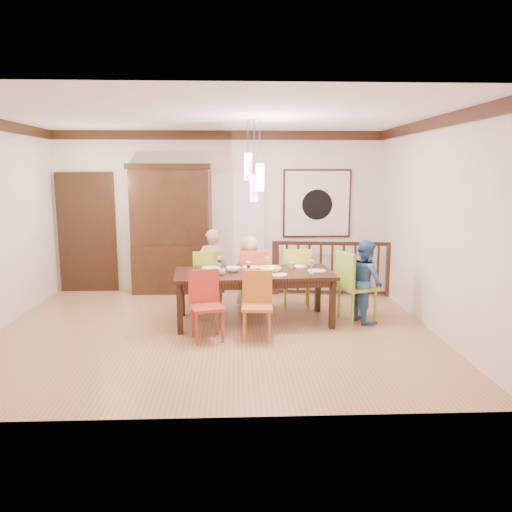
{
  "coord_description": "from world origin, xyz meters",
  "views": [
    {
      "loc": [
        0.29,
        -6.68,
        2.19
      ],
      "look_at": [
        0.59,
        0.48,
        0.97
      ],
      "focal_mm": 35.0,
      "sensor_mm": 36.0,
      "label": 1
    }
  ],
  "objects_px": {
    "chair_far_left": "(207,275)",
    "person_far_left": "(212,268)",
    "balustrade": "(332,267)",
    "chair_end_right": "(358,281)",
    "china_hutch": "(170,229)",
    "person_far_mid": "(249,271)",
    "person_end_right": "(366,281)",
    "dining_table": "(254,277)"
  },
  "relations": [
    {
      "from": "china_hutch",
      "to": "person_far_mid",
      "type": "xyz_separation_m",
      "value": [
        1.39,
        -1.05,
        -0.58
      ]
    },
    {
      "from": "chair_far_left",
      "to": "person_far_left",
      "type": "xyz_separation_m",
      "value": [
        0.08,
        0.17,
        0.08
      ]
    },
    {
      "from": "balustrade",
      "to": "person_far_left",
      "type": "distance_m",
      "value": 2.21
    },
    {
      "from": "chair_end_right",
      "to": "person_far_mid",
      "type": "relative_size",
      "value": 0.89
    },
    {
      "from": "balustrade",
      "to": "person_far_mid",
      "type": "distance_m",
      "value": 1.65
    },
    {
      "from": "chair_far_left",
      "to": "person_far_left",
      "type": "relative_size",
      "value": 0.77
    },
    {
      "from": "chair_far_left",
      "to": "person_end_right",
      "type": "relative_size",
      "value": 0.81
    },
    {
      "from": "chair_far_left",
      "to": "china_hutch",
      "type": "height_order",
      "value": "china_hutch"
    },
    {
      "from": "person_far_left",
      "to": "person_end_right",
      "type": "relative_size",
      "value": 1.05
    },
    {
      "from": "chair_end_right",
      "to": "person_end_right",
      "type": "distance_m",
      "value": 0.11
    },
    {
      "from": "chair_end_right",
      "to": "balustrade",
      "type": "xyz_separation_m",
      "value": [
        -0.07,
        1.58,
        -0.1
      ]
    },
    {
      "from": "person_far_mid",
      "to": "chair_end_right",
      "type": "bearing_deg",
      "value": 139.84
    },
    {
      "from": "dining_table",
      "to": "person_far_left",
      "type": "relative_size",
      "value": 1.83
    },
    {
      "from": "chair_far_left",
      "to": "chair_end_right",
      "type": "xyz_separation_m",
      "value": [
        2.24,
        -0.69,
        0.04
      ]
    },
    {
      "from": "dining_table",
      "to": "chair_far_left",
      "type": "height_order",
      "value": "chair_far_left"
    },
    {
      "from": "chair_far_left",
      "to": "person_far_left",
      "type": "bearing_deg",
      "value": -120.65
    },
    {
      "from": "chair_far_left",
      "to": "person_far_mid",
      "type": "distance_m",
      "value": 0.7
    },
    {
      "from": "chair_far_left",
      "to": "person_far_mid",
      "type": "bearing_deg",
      "value": -170.45
    },
    {
      "from": "balustrade",
      "to": "person_end_right",
      "type": "bearing_deg",
      "value": -76.72
    },
    {
      "from": "dining_table",
      "to": "person_end_right",
      "type": "distance_m",
      "value": 1.63
    },
    {
      "from": "dining_table",
      "to": "person_far_left",
      "type": "bearing_deg",
      "value": 122.75
    },
    {
      "from": "china_hutch",
      "to": "person_far_mid",
      "type": "distance_m",
      "value": 1.84
    },
    {
      "from": "person_end_right",
      "to": "china_hutch",
      "type": "bearing_deg",
      "value": 44.21
    },
    {
      "from": "china_hutch",
      "to": "person_far_mid",
      "type": "relative_size",
      "value": 1.98
    },
    {
      "from": "balustrade",
      "to": "chair_end_right",
      "type": "bearing_deg",
      "value": -80.68
    },
    {
      "from": "balustrade",
      "to": "person_far_left",
      "type": "relative_size",
      "value": 1.68
    },
    {
      "from": "dining_table",
      "to": "chair_end_right",
      "type": "relative_size",
      "value": 2.25
    },
    {
      "from": "person_far_left",
      "to": "person_far_mid",
      "type": "xyz_separation_m",
      "value": [
        0.59,
        0.01,
        -0.05
      ]
    },
    {
      "from": "chair_end_right",
      "to": "balustrade",
      "type": "distance_m",
      "value": 1.58
    },
    {
      "from": "person_far_left",
      "to": "china_hutch",
      "type": "bearing_deg",
      "value": -56.56
    },
    {
      "from": "person_far_mid",
      "to": "china_hutch",
      "type": "bearing_deg",
      "value": -48.0
    },
    {
      "from": "dining_table",
      "to": "chair_end_right",
      "type": "height_order",
      "value": "chair_end_right"
    },
    {
      "from": "china_hutch",
      "to": "balustrade",
      "type": "distance_m",
      "value": 2.98
    },
    {
      "from": "dining_table",
      "to": "person_end_right",
      "type": "bearing_deg",
      "value": -5.08
    },
    {
      "from": "chair_far_left",
      "to": "china_hutch",
      "type": "xyz_separation_m",
      "value": [
        -0.72,
        1.23,
        0.61
      ]
    },
    {
      "from": "person_far_mid",
      "to": "person_end_right",
      "type": "height_order",
      "value": "person_end_right"
    },
    {
      "from": "person_far_left",
      "to": "person_far_mid",
      "type": "bearing_deg",
      "value": 177.58
    },
    {
      "from": "chair_far_left",
      "to": "person_far_mid",
      "type": "height_order",
      "value": "person_far_mid"
    },
    {
      "from": "chair_end_right",
      "to": "china_hutch",
      "type": "bearing_deg",
      "value": 38.06
    },
    {
      "from": "china_hutch",
      "to": "person_end_right",
      "type": "xyz_separation_m",
      "value": [
        3.07,
        -1.95,
        -0.56
      ]
    },
    {
      "from": "balustrade",
      "to": "chair_far_left",
      "type": "bearing_deg",
      "value": -150.88
    },
    {
      "from": "dining_table",
      "to": "person_far_mid",
      "type": "height_order",
      "value": "person_far_mid"
    }
  ]
}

